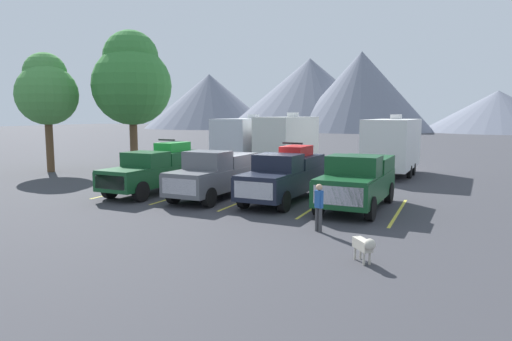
{
  "coord_description": "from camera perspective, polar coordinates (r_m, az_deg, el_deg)",
  "views": [
    {
      "loc": [
        8.52,
        -19.21,
        3.81
      ],
      "look_at": [
        0.0,
        0.04,
        1.2
      ],
      "focal_mm": 32.08,
      "sensor_mm": 36.0,
      "label": 1
    }
  ],
  "objects": [
    {
      "name": "dog",
      "position": [
        12.13,
        13.43,
        -9.05
      ],
      "size": [
        0.69,
        0.8,
        0.72
      ],
      "color": "beige",
      "rests_on": "ground"
    },
    {
      "name": "pickup_truck_c",
      "position": [
        20.12,
        3.64,
        -0.51
      ],
      "size": [
        2.22,
        5.96,
        2.53
      ],
      "color": "black",
      "rests_on": "ground"
    },
    {
      "name": "lot_stripe_d",
      "position": [
        19.37,
        7.67,
        -4.33
      ],
      "size": [
        0.12,
        5.5,
        0.01
      ],
      "primitive_type": "cube",
      "color": "gold",
      "rests_on": "ground"
    },
    {
      "name": "lot_stripe_e",
      "position": [
        18.75,
        17.32,
        -4.97
      ],
      "size": [
        0.12,
        5.5,
        0.01
      ],
      "primitive_type": "cube",
      "color": "gold",
      "rests_on": "ground"
    },
    {
      "name": "person_a",
      "position": [
        14.97,
        7.84,
        -4.2
      ],
      "size": [
        0.32,
        0.27,
        1.57
      ],
      "color": "#3F3F42",
      "rests_on": "ground"
    },
    {
      "name": "lot_stripe_a",
      "position": [
        23.96,
        -15.43,
        -2.33
      ],
      "size": [
        0.12,
        5.5,
        0.01
      ],
      "primitive_type": "cube",
      "color": "gold",
      "rests_on": "ground"
    },
    {
      "name": "camper_trailer_b",
      "position": [
        30.95,
        3.96,
        3.8
      ],
      "size": [
        2.61,
        7.37,
        3.91
      ],
      "color": "silver",
      "rests_on": "ground"
    },
    {
      "name": "pickup_truck_b",
      "position": [
        20.84,
        -5.11,
        -0.39
      ],
      "size": [
        2.21,
        5.43,
        2.18
      ],
      "color": "#595B60",
      "rests_on": "ground"
    },
    {
      "name": "tree_a",
      "position": [
        32.4,
        -15.24,
        10.95
      ],
      "size": [
        5.27,
        5.27,
        9.38
      ],
      "color": "brown",
      "rests_on": "ground"
    },
    {
      "name": "lot_stripe_b",
      "position": [
        22.06,
        -8.85,
        -2.95
      ],
      "size": [
        0.12,
        5.5,
        0.01
      ],
      "primitive_type": "cube",
      "color": "gold",
      "rests_on": "ground"
    },
    {
      "name": "mountain_ridge",
      "position": [
        109.09,
        18.82,
        8.68
      ],
      "size": [
        144.86,
        43.49,
        17.47
      ],
      "color": "slate",
      "rests_on": "ground"
    },
    {
      "name": "camper_trailer_a",
      "position": [
        32.26,
        -1.07,
        3.84
      ],
      "size": [
        2.81,
        7.39,
        3.78
      ],
      "color": "silver",
      "rests_on": "ground"
    },
    {
      "name": "camper_trailer_c",
      "position": [
        29.48,
        16.64,
        3.24
      ],
      "size": [
        2.89,
        7.63,
        3.78
      ],
      "color": "white",
      "rests_on": "ground"
    },
    {
      "name": "lot_stripe_c",
      "position": [
        20.5,
        -1.13,
        -3.63
      ],
      "size": [
        0.12,
        5.5,
        0.01
      ],
      "primitive_type": "cube",
      "color": "gold",
      "rests_on": "ground"
    },
    {
      "name": "pickup_truck_d",
      "position": [
        18.95,
        12.56,
        -1.15
      ],
      "size": [
        2.37,
        5.56,
        2.2
      ],
      "color": "#144723",
      "rests_on": "ground"
    },
    {
      "name": "tree_b",
      "position": [
        33.08,
        -24.67,
        9.13
      ],
      "size": [
        3.92,
        3.92,
        7.8
      ],
      "color": "brown",
      "rests_on": "ground"
    },
    {
      "name": "pickup_truck_a",
      "position": [
        22.75,
        -12.25,
        0.23
      ],
      "size": [
        2.22,
        5.94,
        2.56
      ],
      "color": "#144723",
      "rests_on": "ground"
    },
    {
      "name": "ground_plane",
      "position": [
        21.36,
        -0.05,
        -3.21
      ],
      "size": [
        240.0,
        240.0,
        0.0
      ],
      "primitive_type": "plane",
      "color": "#38383D"
    }
  ]
}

